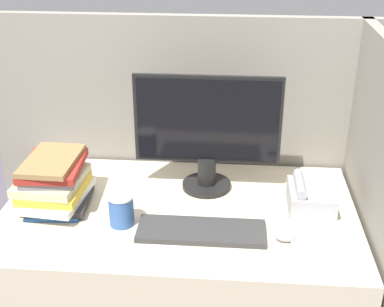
{
  "coord_description": "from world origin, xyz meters",
  "views": [
    {
      "loc": [
        0.19,
        -1.32,
        1.84
      ],
      "look_at": [
        0.05,
        0.44,
        0.99
      ],
      "focal_mm": 50.0,
      "sensor_mm": 36.0,
      "label": 1
    }
  ],
  "objects_px": {
    "keyboard": "(201,231)",
    "monitor": "(207,134)",
    "desk_telephone": "(310,198)",
    "coffee_cup": "(121,210)",
    "book_stack": "(55,183)",
    "mouse": "(286,237)"
  },
  "relations": [
    {
      "from": "monitor",
      "to": "desk_telephone",
      "type": "relative_size",
      "value": 2.79
    },
    {
      "from": "monitor",
      "to": "desk_telephone",
      "type": "xyz_separation_m",
      "value": [
        0.4,
        -0.14,
        -0.19
      ]
    },
    {
      "from": "mouse",
      "to": "desk_telephone",
      "type": "distance_m",
      "value": 0.24
    },
    {
      "from": "coffee_cup",
      "to": "desk_telephone",
      "type": "relative_size",
      "value": 0.58
    },
    {
      "from": "book_stack",
      "to": "keyboard",
      "type": "bearing_deg",
      "value": -14.2
    },
    {
      "from": "monitor",
      "to": "book_stack",
      "type": "xyz_separation_m",
      "value": [
        -0.56,
        -0.19,
        -0.14
      ]
    },
    {
      "from": "monitor",
      "to": "desk_telephone",
      "type": "distance_m",
      "value": 0.46
    },
    {
      "from": "mouse",
      "to": "coffee_cup",
      "type": "distance_m",
      "value": 0.59
    },
    {
      "from": "monitor",
      "to": "keyboard",
      "type": "bearing_deg",
      "value": -89.83
    },
    {
      "from": "monitor",
      "to": "coffee_cup",
      "type": "distance_m",
      "value": 0.45
    },
    {
      "from": "coffee_cup",
      "to": "book_stack",
      "type": "bearing_deg",
      "value": 158.94
    },
    {
      "from": "book_stack",
      "to": "mouse",
      "type": "bearing_deg",
      "value": -10.68
    },
    {
      "from": "monitor",
      "to": "keyboard",
      "type": "distance_m",
      "value": 0.41
    },
    {
      "from": "coffee_cup",
      "to": "mouse",
      "type": "bearing_deg",
      "value": -5.49
    },
    {
      "from": "monitor",
      "to": "mouse",
      "type": "distance_m",
      "value": 0.51
    },
    {
      "from": "keyboard",
      "to": "book_stack",
      "type": "xyz_separation_m",
      "value": [
        -0.56,
        0.14,
        0.09
      ]
    },
    {
      "from": "keyboard",
      "to": "book_stack",
      "type": "bearing_deg",
      "value": 165.8
    },
    {
      "from": "keyboard",
      "to": "desk_telephone",
      "type": "distance_m",
      "value": 0.44
    },
    {
      "from": "monitor",
      "to": "mouse",
      "type": "height_order",
      "value": "monitor"
    },
    {
      "from": "keyboard",
      "to": "monitor",
      "type": "bearing_deg",
      "value": 90.17
    },
    {
      "from": "coffee_cup",
      "to": "book_stack",
      "type": "relative_size",
      "value": 0.38
    },
    {
      "from": "monitor",
      "to": "desk_telephone",
      "type": "height_order",
      "value": "monitor"
    }
  ]
}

